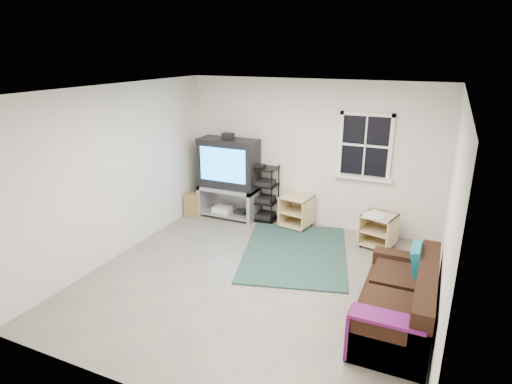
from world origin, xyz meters
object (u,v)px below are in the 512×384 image
at_px(side_table_left, 298,210).
at_px(tv_unit, 229,172).
at_px(sofa, 400,303).
at_px(av_rack, 263,197).
at_px(side_table_right, 379,228).

bearing_deg(side_table_left, tv_unit, -177.11).
bearing_deg(sofa, tv_unit, 146.26).
distance_m(side_table_left, sofa, 3.08).
distance_m(tv_unit, side_table_left, 1.47).
bearing_deg(tv_unit, sofa, -33.74).
relative_size(tv_unit, sofa, 0.91).
bearing_deg(av_rack, tv_unit, -172.69).
relative_size(tv_unit, side_table_left, 2.77).
relative_size(av_rack, sofa, 0.59).
bearing_deg(side_table_right, av_rack, 173.29).
relative_size(tv_unit, side_table_right, 2.73).
xyz_separation_m(tv_unit, av_rack, (0.65, 0.08, -0.43)).
distance_m(tv_unit, sofa, 4.10).
distance_m(tv_unit, av_rack, 0.79).
height_order(side_table_left, side_table_right, side_table_left).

